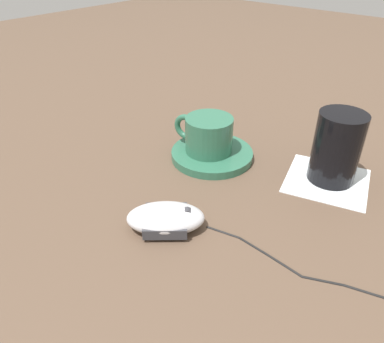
{
  "coord_description": "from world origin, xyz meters",
  "views": [
    {
      "loc": [
        -0.22,
        0.38,
        0.33
      ],
      "look_at": [
        0.08,
        0.03,
        0.03
      ],
      "focal_mm": 35.0,
      "sensor_mm": 36.0,
      "label": 1
    }
  ],
  "objects": [
    {
      "name": "coffee_cup",
      "position": [
        0.12,
        -0.05,
        0.04
      ],
      "size": [
        0.11,
        0.08,
        0.06
      ],
      "color": "#2D664C",
      "rests_on": "saucer"
    },
    {
      "name": "ground_plane",
      "position": [
        0.0,
        0.0,
        0.0
      ],
      "size": [
        3.0,
        3.0,
        0.0
      ],
      "primitive_type": "plane",
      "color": "brown"
    },
    {
      "name": "mouse_cable",
      "position": [
        -0.12,
        0.07,
        0.0
      ],
      "size": [
        0.25,
        0.07,
        0.0
      ],
      "color": "black",
      "rests_on": "ground"
    },
    {
      "name": "drinking_glass",
      "position": [
        -0.07,
        -0.13,
        0.06
      ],
      "size": [
        0.07,
        0.07,
        0.11
      ],
      "primitive_type": "cylinder",
      "color": "black",
      "rests_on": "napkin_under_glass"
    },
    {
      "name": "computer_mouse",
      "position": [
        0.05,
        0.12,
        0.02
      ],
      "size": [
        0.11,
        0.11,
        0.03
      ],
      "color": "silver",
      "rests_on": "ground"
    },
    {
      "name": "saucer",
      "position": [
        0.11,
        -0.06,
        0.01
      ],
      "size": [
        0.14,
        0.14,
        0.01
      ],
      "primitive_type": "cylinder",
      "color": "#2D664C",
      "rests_on": "ground"
    },
    {
      "name": "napkin_under_glass",
      "position": [
        -0.07,
        -0.12,
        0.0
      ],
      "size": [
        0.15,
        0.15,
        0.0
      ],
      "primitive_type": "cube",
      "rotation": [
        0.0,
        0.0,
        0.28
      ],
      "color": "white",
      "rests_on": "ground"
    }
  ]
}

